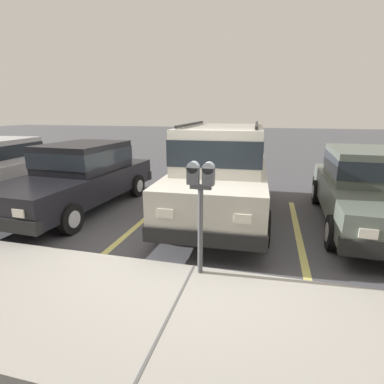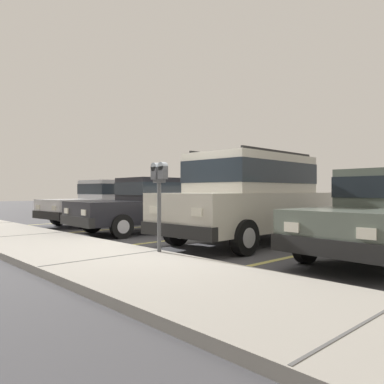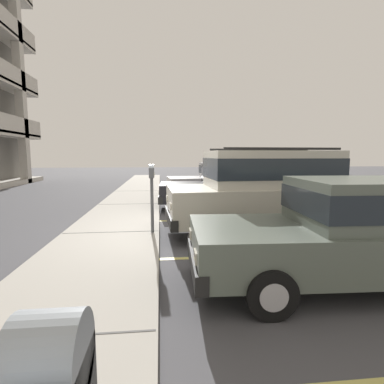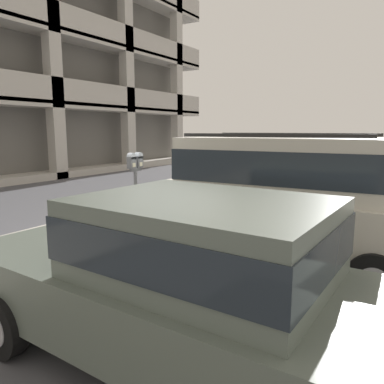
{
  "view_description": "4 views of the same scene",
  "coord_description": "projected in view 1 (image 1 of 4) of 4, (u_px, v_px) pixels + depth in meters",
  "views": [
    {
      "loc": [
        -0.94,
        3.98,
        2.28
      ],
      "look_at": [
        0.28,
        -0.78,
        0.95
      ],
      "focal_mm": 28.0,
      "sensor_mm": 36.0,
      "label": 1
    },
    {
      "loc": [
        -5.24,
        4.34,
        1.17
      ],
      "look_at": [
        0.31,
        -0.83,
        1.15
      ],
      "focal_mm": 35.0,
      "sensor_mm": 36.0,
      "label": 2
    },
    {
      "loc": [
        -6.84,
        0.16,
        1.87
      ],
      "look_at": [
        -0.1,
        -0.56,
        1.04
      ],
      "focal_mm": 28.0,
      "sensor_mm": 36.0,
      "label": 3
    },
    {
      "loc": [
        -5.52,
        -4.25,
        2.08
      ],
      "look_at": [
        0.01,
        -0.83,
        1.0
      ],
      "focal_mm": 35.0,
      "sensor_mm": 36.0,
      "label": 4
    }
  ],
  "objects": [
    {
      "name": "parking_meter_near",
      "position": [
        201.0,
        192.0,
        3.85
      ],
      "size": [
        0.35,
        0.12,
        1.55
      ],
      "color": "#595B60",
      "rests_on": "sidewalk"
    },
    {
      "name": "dark_hatchback",
      "position": [
        81.0,
        174.0,
        7.15
      ],
      "size": [
        1.99,
        4.56,
        1.54
      ],
      "rotation": [
        0.0,
        0.0,
        -0.05
      ],
      "color": "black",
      "rests_on": "ground_plane"
    },
    {
      "name": "silver_suv",
      "position": [
        222.0,
        168.0,
        6.51
      ],
      "size": [
        2.16,
        4.86,
        2.03
      ],
      "rotation": [
        0.0,
        0.0,
        0.04
      ],
      "color": "beige",
      "rests_on": "ground_plane"
    },
    {
      "name": "red_sedan",
      "position": [
        369.0,
        186.0,
        6.04
      ],
      "size": [
        1.97,
        4.55,
        1.54
      ],
      "rotation": [
        0.0,
        0.0,
        -0.04
      ],
      "color": "#5B665B",
      "rests_on": "ground_plane"
    },
    {
      "name": "sidewalk",
      "position": [
        170.0,
        319.0,
        3.31
      ],
      "size": [
        40.0,
        2.2,
        0.12
      ],
      "color": "#ADA89E",
      "rests_on": "ground_plane"
    },
    {
      "name": "ground_plane",
      "position": [
        197.0,
        269.0,
        4.56
      ],
      "size": [
        80.0,
        80.0,
        0.1
      ],
      "color": "#4C4C51"
    },
    {
      "name": "parking_stall_lines",
      "position": [
        139.0,
        224.0,
        6.23
      ],
      "size": [
        12.82,
        4.8,
        0.01
      ],
      "color": "#DBD16B",
      "rests_on": "ground_plane"
    }
  ]
}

